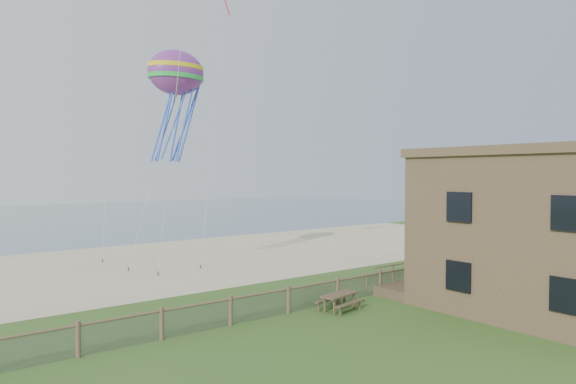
# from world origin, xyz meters

# --- Properties ---
(ground) EXTENTS (160.00, 160.00, 0.00)m
(ground) POSITION_xyz_m (0.00, 0.00, 0.00)
(ground) COLOR #33551D
(ground) RESTS_ON ground
(sand_beach) EXTENTS (72.00, 20.00, 0.02)m
(sand_beach) POSITION_xyz_m (0.00, 22.00, 0.00)
(sand_beach) COLOR tan
(sand_beach) RESTS_ON ground
(ocean) EXTENTS (160.00, 68.00, 0.02)m
(ocean) POSITION_xyz_m (0.00, 66.00, 0.00)
(ocean) COLOR slate
(ocean) RESTS_ON ground
(chainlink_fence) EXTENTS (36.20, 0.20, 1.25)m
(chainlink_fence) POSITION_xyz_m (0.00, 6.00, 0.55)
(chainlink_fence) COLOR brown
(chainlink_fence) RESTS_ON ground
(motel_deck) EXTENTS (15.00, 2.00, 0.50)m
(motel_deck) POSITION_xyz_m (13.00, 5.00, 0.25)
(motel_deck) COLOR brown
(motel_deck) RESTS_ON ground
(picnic_table) EXTENTS (2.18, 1.79, 0.82)m
(picnic_table) POSITION_xyz_m (2.19, 5.00, 0.41)
(picnic_table) COLOR brown
(picnic_table) RESTS_ON ground
(octopus_kite) EXTENTS (4.25, 3.69, 7.31)m
(octopus_kite) POSITION_xyz_m (0.03, 17.25, 10.54)
(octopus_kite) COLOR red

